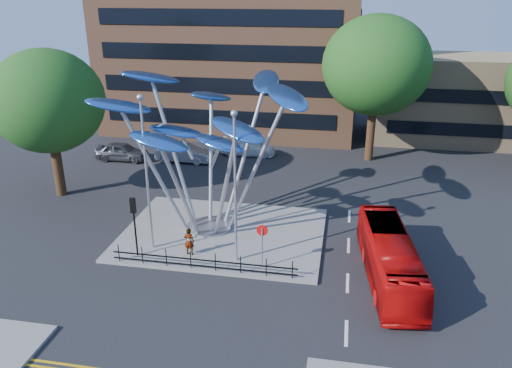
% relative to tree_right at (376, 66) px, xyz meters
% --- Properties ---
extents(ground, '(120.00, 120.00, 0.00)m').
position_rel_tree_right_xyz_m(ground, '(-8.00, -22.00, -8.04)').
color(ground, black).
rests_on(ground, ground).
extents(traffic_island, '(12.00, 9.00, 0.15)m').
position_rel_tree_right_xyz_m(traffic_island, '(-9.00, -16.00, -7.96)').
color(traffic_island, slate).
rests_on(traffic_island, ground).
extents(low_building_near, '(15.00, 8.00, 8.00)m').
position_rel_tree_right_xyz_m(low_building_near, '(8.00, 8.00, -4.04)').
color(low_building_near, tan).
rests_on(low_building_near, ground).
extents(tree_right, '(8.80, 8.80, 12.11)m').
position_rel_tree_right_xyz_m(tree_right, '(0.00, 0.00, 0.00)').
color(tree_right, black).
rests_on(tree_right, ground).
extents(tree_left, '(7.60, 7.60, 10.32)m').
position_rel_tree_right_xyz_m(tree_left, '(-22.00, -12.00, -1.24)').
color(tree_left, black).
rests_on(tree_left, ground).
extents(leaf_sculpture, '(12.72, 9.54, 9.51)m').
position_rel_tree_right_xyz_m(leaf_sculpture, '(-10.07, -15.32, -1.16)').
color(leaf_sculpture, '#9EA0A5').
rests_on(leaf_sculpture, traffic_island).
extents(street_lamp_left, '(0.36, 0.36, 8.80)m').
position_rel_tree_right_xyz_m(street_lamp_left, '(-12.50, -18.50, -2.68)').
color(street_lamp_left, '#9EA0A5').
rests_on(street_lamp_left, traffic_island).
extents(street_lamp_right, '(0.36, 0.36, 8.30)m').
position_rel_tree_right_xyz_m(street_lamp_right, '(-7.50, -19.00, -2.94)').
color(street_lamp_right, '#9EA0A5').
rests_on(street_lamp_right, traffic_island).
extents(traffic_light_island, '(0.28, 0.18, 3.42)m').
position_rel_tree_right_xyz_m(traffic_light_island, '(-13.00, -19.50, -5.42)').
color(traffic_light_island, black).
rests_on(traffic_light_island, traffic_island).
extents(no_entry_sign_island, '(0.60, 0.10, 2.45)m').
position_rel_tree_right_xyz_m(no_entry_sign_island, '(-6.00, -19.48, -6.22)').
color(no_entry_sign_island, '#9EA0A5').
rests_on(no_entry_sign_island, traffic_island).
extents(pedestrian_railing_front, '(10.00, 0.06, 1.00)m').
position_rel_tree_right_xyz_m(pedestrian_railing_front, '(-9.00, -20.30, -7.48)').
color(pedestrian_railing_front, black).
rests_on(pedestrian_railing_front, traffic_island).
extents(red_bus, '(3.12, 9.07, 2.48)m').
position_rel_tree_right_xyz_m(red_bus, '(0.50, -19.23, -6.80)').
color(red_bus, '#B60808').
rests_on(red_bus, ground).
extents(pedestrian, '(0.59, 0.40, 1.59)m').
position_rel_tree_right_xyz_m(pedestrian, '(-10.18, -18.89, -7.09)').
color(pedestrian, gray).
rests_on(pedestrian, traffic_island).
extents(parked_car_left, '(4.58, 1.88, 1.55)m').
position_rel_tree_right_xyz_m(parked_car_left, '(-20.95, -4.00, -7.26)').
color(parked_car_left, '#3E4046').
rests_on(parked_car_left, ground).
extents(parked_car_mid, '(4.74, 1.68, 1.56)m').
position_rel_tree_right_xyz_m(parked_car_mid, '(-15.57, -3.40, -7.26)').
color(parked_car_mid, '#98999F').
rests_on(parked_car_mid, ground).
extents(parked_car_right, '(4.90, 2.11, 1.41)m').
position_rel_tree_right_xyz_m(parked_car_right, '(-10.54, -0.56, -7.33)').
color(parked_car_right, silver).
rests_on(parked_car_right, ground).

